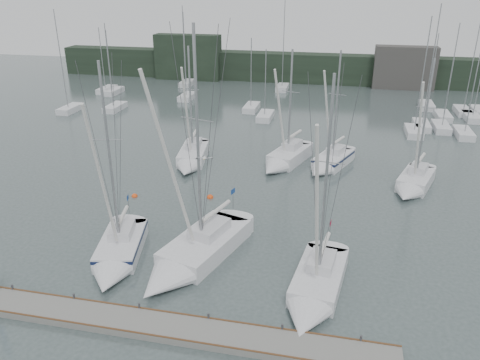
% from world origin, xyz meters
% --- Properties ---
extents(ground, '(160.00, 160.00, 0.00)m').
position_xyz_m(ground, '(0.00, 0.00, 0.00)').
color(ground, '#404E4D').
rests_on(ground, ground).
extents(dock, '(24.00, 2.00, 0.40)m').
position_xyz_m(dock, '(0.00, -5.00, 0.20)').
color(dock, slate).
rests_on(dock, ground).
extents(far_treeline, '(90.00, 4.00, 5.00)m').
position_xyz_m(far_treeline, '(0.00, 62.00, 2.50)').
color(far_treeline, black).
rests_on(far_treeline, ground).
extents(far_building_left, '(12.00, 3.00, 8.00)m').
position_xyz_m(far_building_left, '(-20.00, 60.00, 4.00)').
color(far_building_left, black).
rests_on(far_building_left, ground).
extents(far_building_right, '(10.00, 3.00, 7.00)m').
position_xyz_m(far_building_right, '(18.00, 60.00, 3.50)').
color(far_building_right, '#403D3B').
rests_on(far_building_right, ground).
extents(mast_forest, '(61.40, 25.63, 14.81)m').
position_xyz_m(mast_forest, '(3.88, 41.55, 0.48)').
color(mast_forest, silver).
rests_on(mast_forest, ground).
extents(sailboat_near_left, '(4.33, 8.37, 13.87)m').
position_xyz_m(sailboat_near_left, '(-5.46, 0.27, 0.55)').
color(sailboat_near_left, silver).
rests_on(sailboat_near_left, ground).
extents(sailboat_near_center, '(6.06, 10.59, 16.20)m').
position_xyz_m(sailboat_near_center, '(-0.83, 0.84, 0.57)').
color(sailboat_near_center, silver).
rests_on(sailboat_near_center, ground).
extents(sailboat_near_right, '(3.73, 8.75, 13.87)m').
position_xyz_m(sailboat_near_right, '(7.39, -0.89, 0.51)').
color(sailboat_near_right, silver).
rests_on(sailboat_near_right, ground).
extents(sailboat_mid_b, '(3.66, 8.51, 12.28)m').
position_xyz_m(sailboat_mid_b, '(-6.19, 18.33, 0.58)').
color(sailboat_mid_b, silver).
rests_on(sailboat_mid_b, ground).
extents(sailboat_mid_c, '(4.92, 8.36, 12.06)m').
position_xyz_m(sailboat_mid_c, '(2.91, 20.00, 0.61)').
color(sailboat_mid_c, silver).
rests_on(sailboat_mid_c, ground).
extents(sailboat_mid_d, '(4.96, 7.62, 12.09)m').
position_xyz_m(sailboat_mid_d, '(7.30, 20.23, 0.57)').
color(sailboat_mid_d, silver).
rests_on(sailboat_mid_d, ground).
extents(sailboat_mid_e, '(4.61, 7.43, 12.15)m').
position_xyz_m(sailboat_mid_e, '(14.79, 16.47, 0.57)').
color(sailboat_mid_e, silver).
rests_on(sailboat_mid_e, ground).
extents(buoy_a, '(0.56, 0.56, 0.56)m').
position_xyz_m(buoy_a, '(-2.24, 11.34, 0.00)').
color(buoy_a, '#F34C15').
rests_on(buoy_a, ground).
extents(buoy_c, '(0.52, 0.52, 0.52)m').
position_xyz_m(buoy_c, '(-8.66, 10.17, 0.00)').
color(buoy_c, '#F34C15').
rests_on(buoy_c, ground).
extents(seagull, '(0.99, 0.46, 0.20)m').
position_xyz_m(seagull, '(0.06, 2.48, 7.07)').
color(seagull, silver).
rests_on(seagull, ground).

